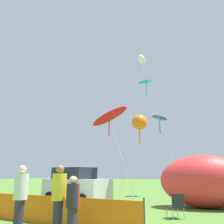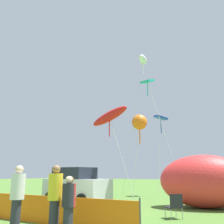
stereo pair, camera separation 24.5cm
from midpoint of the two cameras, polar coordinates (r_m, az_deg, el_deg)
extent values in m
plane|color=#4C752D|center=(11.84, -6.44, -21.88)|extent=(120.00, 120.00, 0.00)
cube|color=#B7BCC1|center=(15.08, -7.61, -16.97)|extent=(4.02, 2.12, 1.08)
cube|color=#1E232D|center=(15.18, -8.05, -13.67)|extent=(2.27, 1.82, 0.65)
cylinder|color=black|center=(15.01, -1.72, -18.97)|extent=(0.67, 0.31, 0.65)
cylinder|color=black|center=(13.67, -6.34, -19.40)|extent=(0.67, 0.31, 0.65)
cylinder|color=black|center=(16.56, -8.76, -18.34)|extent=(0.67, 0.31, 0.65)
cylinder|color=black|center=(15.35, -13.47, -18.50)|extent=(0.67, 0.31, 0.65)
cube|color=black|center=(10.51, 14.52, -20.32)|extent=(0.78, 0.78, 0.03)
cube|color=black|center=(10.26, 15.19, -19.05)|extent=(0.39, 0.39, 0.50)
cylinder|color=#A5A5AD|center=(10.63, 12.74, -21.45)|extent=(0.02, 0.02, 0.41)
cylinder|color=#A5A5AD|center=(10.85, 15.09, -21.16)|extent=(0.02, 0.02, 0.41)
cylinder|color=#A5A5AD|center=(10.22, 14.05, -21.70)|extent=(0.02, 0.02, 0.41)
cylinder|color=#A5A5AD|center=(10.45, 16.47, -21.38)|extent=(0.02, 0.02, 0.41)
ellipsoid|color=red|center=(13.82, 20.80, -14.51)|extent=(4.75, 3.32, 2.60)
ellipsoid|color=yellow|center=(13.85, 21.01, -16.92)|extent=(3.09, 2.40, 1.17)
cube|color=orange|center=(9.64, -15.65, -20.60)|extent=(7.64, 0.12, 0.92)
cylinder|color=#4C4C51|center=(7.52, 7.46, -22.68)|extent=(0.05, 0.05, 1.01)
cylinder|color=#2D2D38|center=(7.59, -9.21, -23.49)|extent=(0.24, 0.24, 0.76)
cylinder|color=#26262D|center=(7.51, -8.99, -18.25)|extent=(0.35, 0.35, 0.63)
sphere|color=beige|center=(7.48, -8.87, -15.06)|extent=(0.21, 0.21, 0.21)
cylinder|color=#2D2D38|center=(7.91, -12.22, -22.41)|extent=(0.28, 0.28, 0.91)
cylinder|color=yellow|center=(7.82, -11.90, -16.36)|extent=(0.42, 0.42, 0.76)
sphere|color=#8C6647|center=(7.81, -11.71, -12.67)|extent=(0.25, 0.25, 0.25)
cylinder|color=#2D2D38|center=(7.65, -8.90, -23.43)|extent=(0.24, 0.24, 0.76)
cylinder|color=#B72D2D|center=(7.56, -8.70, -18.24)|extent=(0.35, 0.35, 0.63)
sphere|color=#8C6647|center=(7.54, -8.58, -15.07)|extent=(0.21, 0.21, 0.21)
cylinder|color=#2D2D38|center=(8.46, -20.38, -21.32)|extent=(0.28, 0.28, 0.91)
cylinder|color=silver|center=(8.38, -19.89, -15.68)|extent=(0.42, 0.42, 0.76)
sphere|color=beige|center=(8.37, -19.60, -12.25)|extent=(0.25, 0.25, 0.25)
cylinder|color=silver|center=(19.59, 12.37, -4.95)|extent=(2.71, 0.30, 9.18)
cube|color=#19B2B2|center=(21.31, 8.39, 6.94)|extent=(1.08, 1.08, 0.42)
cylinder|color=#19B2B2|center=(21.07, 8.46, 5.16)|extent=(0.06, 0.06, 1.20)
cylinder|color=silver|center=(14.33, 5.95, -11.22)|extent=(0.32, 0.69, 4.62)
sphere|color=orange|center=(14.85, 6.76, -2.32)|extent=(0.90, 0.90, 0.90)
cylinder|color=orange|center=(14.73, 6.83, -4.99)|extent=(0.06, 0.06, 1.20)
cylinder|color=silver|center=(19.82, 11.13, -9.60)|extent=(0.13, 1.16, 6.10)
cube|color=blue|center=(20.77, 11.40, -1.26)|extent=(1.26, 1.28, 0.53)
cylinder|color=blue|center=(20.63, 11.49, -3.16)|extent=(0.06, 0.06, 1.20)
cylinder|color=silver|center=(15.17, 2.70, -10.29)|extent=(1.72, 0.07, 5.22)
ellipsoid|color=red|center=(15.92, -0.17, -1.00)|extent=(2.89, 1.04, 1.48)
cylinder|color=red|center=(15.78, -0.17, -3.48)|extent=(0.06, 0.06, 1.20)
cylinder|color=silver|center=(20.90, 5.18, -2.72)|extent=(1.98, 0.48, 11.36)
ellipsoid|color=white|center=(22.52, 7.41, 11.76)|extent=(1.34, 3.07, 1.26)
cylinder|color=white|center=(22.23, 7.47, 10.13)|extent=(0.06, 0.06, 1.20)
camera|label=1|loc=(0.12, -89.53, -0.11)|focal=40.00mm
camera|label=2|loc=(0.12, 90.47, 0.11)|focal=40.00mm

